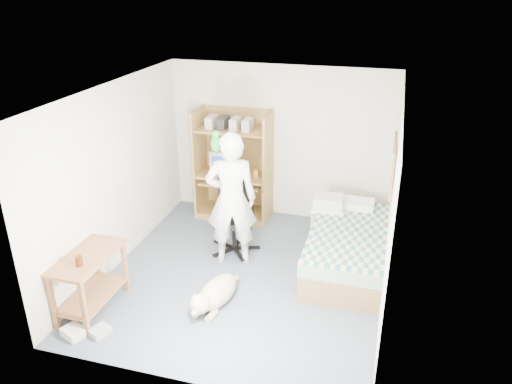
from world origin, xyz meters
TOP-DOWN VIEW (x-y plane):
  - floor at (0.00, 0.00)m, footprint 4.00×4.00m
  - wall_back at (0.00, 2.00)m, footprint 3.60×0.02m
  - wall_right at (1.80, 0.00)m, footprint 0.02×4.00m
  - wall_left at (-1.80, 0.00)m, footprint 0.02×4.00m
  - ceiling at (0.00, 0.00)m, footprint 3.60×4.00m
  - computer_hutch at (-0.70, 1.74)m, footprint 1.20×0.63m
  - bed at (1.30, 0.62)m, footprint 1.02×2.02m
  - side_desk at (-1.55, -1.20)m, footprint 0.50×1.00m
  - corkboard at (1.77, 0.90)m, footprint 0.04×0.94m
  - office_chair at (-0.36, 0.65)m, footprint 0.65×0.65m
  - person at (-0.29, 0.34)m, footprint 0.80×0.64m
  - parrot at (-0.48, 0.36)m, footprint 0.14×0.24m
  - dog at (-0.15, -0.73)m, footprint 0.47×1.05m
  - printer_cart at (0.92, 1.23)m, footprint 0.50×0.41m
  - printer at (0.92, 1.23)m, footprint 0.44×0.34m
  - crt_monitor at (-0.86, 1.75)m, footprint 0.44×0.47m
  - keyboard at (-0.65, 1.58)m, footprint 0.46×0.21m
  - pencil_cup at (-0.31, 1.65)m, footprint 0.08×0.08m
  - drink_glass at (-1.50, -1.41)m, footprint 0.08×0.08m
  - floor_box_a at (-1.50, -1.70)m, footprint 0.31×0.28m
  - floor_box_b at (-1.23, -1.59)m, footprint 0.25×0.27m

SIDE VIEW (x-z plane):
  - floor at x=0.00m, z-range 0.00..0.00m
  - floor_box_b at x=-1.23m, z-range 0.00..0.08m
  - floor_box_a at x=-1.50m, z-range 0.00..0.10m
  - dog at x=-0.15m, z-range -0.03..0.37m
  - bed at x=1.30m, z-range -0.04..0.62m
  - printer_cart at x=0.92m, z-range 0.09..0.68m
  - office_chair at x=-0.36m, z-range -0.16..0.98m
  - side_desk at x=-1.55m, z-range 0.12..0.87m
  - keyboard at x=-0.65m, z-range 0.66..0.69m
  - printer at x=0.92m, z-range 0.58..0.76m
  - drink_glass at x=-1.50m, z-range 0.75..0.87m
  - pencil_cup at x=-0.31m, z-range 0.76..0.88m
  - computer_hutch at x=-0.70m, z-range -0.08..1.72m
  - person at x=-0.29m, z-range 0.00..1.90m
  - crt_monitor at x=-0.86m, z-range 0.77..1.16m
  - wall_back at x=0.00m, z-range 0.00..2.50m
  - wall_right at x=1.80m, z-range 0.00..2.50m
  - wall_left at x=-1.80m, z-range 0.00..2.50m
  - corkboard at x=1.77m, z-range 1.12..1.78m
  - parrot at x=-0.48m, z-range 1.54..1.93m
  - ceiling at x=0.00m, z-range 2.49..2.51m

